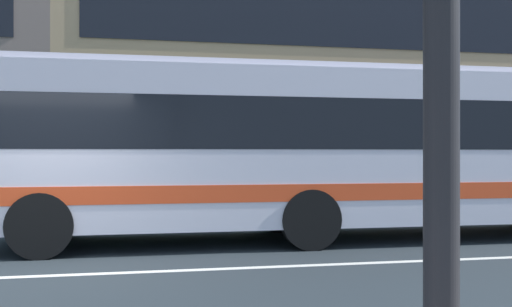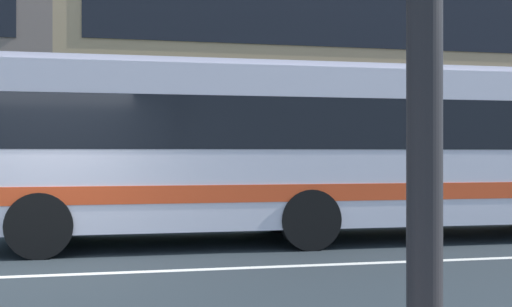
{
  "view_description": "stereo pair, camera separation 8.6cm",
  "coord_description": "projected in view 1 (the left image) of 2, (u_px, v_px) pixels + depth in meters",
  "views": [
    {
      "loc": [
        1.17,
        -8.2,
        1.58
      ],
      "look_at": [
        3.39,
        2.28,
        1.59
      ],
      "focal_mm": 42.48,
      "sensor_mm": 36.0,
      "label": 1
    },
    {
      "loc": [
        1.25,
        -8.22,
        1.58
      ],
      "look_at": [
        3.39,
        2.28,
        1.59
      ],
      "focal_mm": 42.48,
      "sensor_mm": 36.0,
      "label": 2
    }
  ],
  "objects": [
    {
      "name": "ground_plane",
      "position": [
        35.0,
        277.0,
        7.78
      ],
      "size": [
        160.0,
        160.0,
        0.0
      ],
      "primitive_type": "plane",
      "color": "#242C31"
    },
    {
      "name": "lane_centre_line",
      "position": [
        35.0,
        276.0,
        7.78
      ],
      "size": [
        60.0,
        0.16,
        0.01
      ],
      "primitive_type": "cube",
      "color": "silver",
      "rests_on": "ground_plane"
    },
    {
      "name": "hedge_row_far",
      "position": [
        59.0,
        201.0,
        13.86
      ],
      "size": [
        14.6,
        1.1,
        0.99
      ],
      "primitive_type": "cube",
      "color": "#164621",
      "rests_on": "ground_plane"
    },
    {
      "name": "apartment_block_right",
      "position": [
        337.0,
        62.0,
        23.34
      ],
      "size": [
        20.12,
        8.37,
        10.26
      ],
      "color": "tan",
      "rests_on": "ground_plane"
    },
    {
      "name": "transit_bus",
      "position": [
        331.0,
        146.0,
        11.21
      ],
      "size": [
        11.99,
        2.64,
        3.13
      ],
      "color": "silver",
      "rests_on": "ground_plane"
    }
  ]
}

